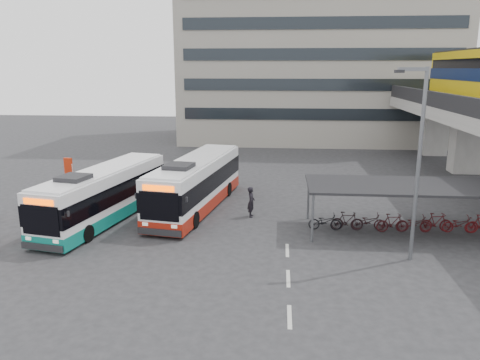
# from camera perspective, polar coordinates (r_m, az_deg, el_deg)

# --- Properties ---
(ground) EXTENTS (120.00, 120.00, 0.00)m
(ground) POSITION_cam_1_polar(r_m,az_deg,el_deg) (22.26, -0.73, -8.37)
(ground) COLOR #28282B
(ground) RESTS_ON ground
(bike_shelter) EXTENTS (10.00, 4.00, 2.54)m
(bike_shelter) POSITION_cam_1_polar(r_m,az_deg,el_deg) (25.39, 19.39, -3.26)
(bike_shelter) COLOR #595B60
(bike_shelter) RESTS_ON ground
(office_block) EXTENTS (30.00, 15.00, 25.00)m
(office_block) POSITION_cam_1_polar(r_m,az_deg,el_deg) (56.84, 9.31, 17.62)
(office_block) COLOR gray
(office_block) RESTS_ON ground
(road_markings) EXTENTS (0.15, 7.60, 0.01)m
(road_markings) POSITION_cam_1_polar(r_m,az_deg,el_deg) (19.42, 5.90, -11.84)
(road_markings) COLOR beige
(road_markings) RESTS_ON ground
(bus_main) EXTENTS (4.15, 11.30, 3.27)m
(bus_main) POSITION_cam_1_polar(r_m,az_deg,el_deg) (28.19, -5.33, -0.44)
(bus_main) COLOR white
(bus_main) RESTS_ON ground
(bus_teal) EXTENTS (4.30, 10.78, 3.11)m
(bus_teal) POSITION_cam_1_polar(r_m,az_deg,el_deg) (27.00, -16.19, -1.72)
(bus_teal) COLOR white
(bus_teal) RESTS_ON ground
(pedestrian) EXTENTS (0.43, 0.65, 1.75)m
(pedestrian) POSITION_cam_1_polar(r_m,az_deg,el_deg) (26.59, 1.37, -2.68)
(pedestrian) COLOR black
(pedestrian) RESTS_ON ground
(lamp_post) EXTENTS (1.45, 0.51, 8.35)m
(lamp_post) POSITION_cam_1_polar(r_m,az_deg,el_deg) (21.03, 20.79, 2.95)
(lamp_post) COLOR #595B60
(lamp_post) RESTS_ON ground
(sign_totem_north) EXTENTS (0.58, 0.27, 2.67)m
(sign_totem_north) POSITION_cam_1_polar(r_m,az_deg,el_deg) (32.19, -20.09, 0.28)
(sign_totem_north) COLOR #B3240B
(sign_totem_north) RESTS_ON ground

